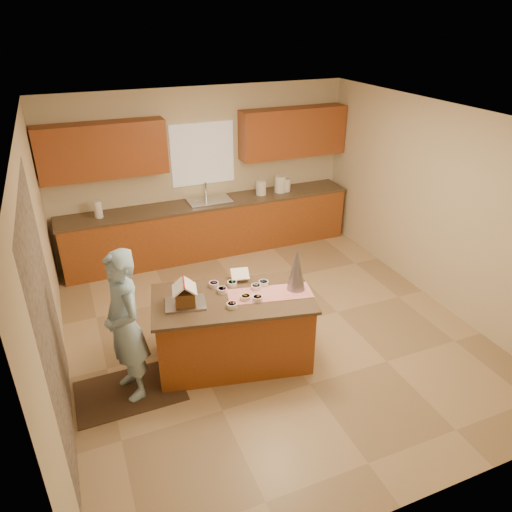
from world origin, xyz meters
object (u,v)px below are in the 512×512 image
tinsel_tree (297,269)px  gingerbread_house (185,295)px  island_base (233,331)px  boy (125,326)px

tinsel_tree → gingerbread_house: 1.27m
tinsel_tree → gingerbread_house: tinsel_tree is taller
tinsel_tree → gingerbread_house: size_ratio=1.67×
island_base → boy: (-1.19, -0.07, 0.44)m
island_base → tinsel_tree: 1.03m
boy → gingerbread_house: (0.67, 0.13, 0.14)m
tinsel_tree → boy: boy is taller
island_base → tinsel_tree: bearing=3.7°
tinsel_tree → gingerbread_house: bearing=172.5°
island_base → boy: size_ratio=1.01×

